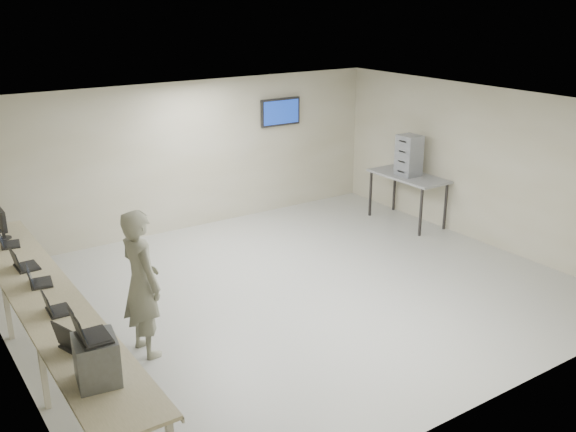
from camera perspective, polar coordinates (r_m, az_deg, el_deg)
room at (r=9.37m, az=0.66°, el=1.31°), size 8.01×7.01×2.81m
workbench at (r=8.18m, az=-20.64°, el=-7.11°), size 0.76×6.00×0.90m
equipment_box at (r=6.22m, az=-16.66°, el=-12.16°), size 0.44×0.48×0.44m
laptop_on_box at (r=6.06m, az=-17.44°, el=-9.88°), size 0.31×0.38×0.29m
laptop_0 at (r=6.86m, az=-18.43°, el=-10.65°), size 0.43×0.45×0.30m
laptop_1 at (r=7.67m, az=-20.09°, el=-7.64°), size 0.28×0.34×0.26m
laptop_2 at (r=8.46m, az=-21.49°, el=-5.28°), size 0.34×0.39×0.27m
laptop_3 at (r=9.01m, az=-22.58°, el=-3.90°), size 0.31×0.38×0.29m
laptop_4 at (r=9.90m, az=-23.78°, el=-2.10°), size 0.33×0.38×0.27m
monitor_near at (r=10.15m, az=-24.11°, el=-0.36°), size 0.21×0.47×0.46m
soldier at (r=8.05m, az=-12.89°, el=-5.84°), size 0.52×0.73×1.88m
side_table at (r=12.68m, az=10.64°, el=3.29°), size 0.75×1.61×0.97m
storage_bins at (r=12.55m, az=10.70°, el=5.32°), size 0.37×0.41×0.79m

